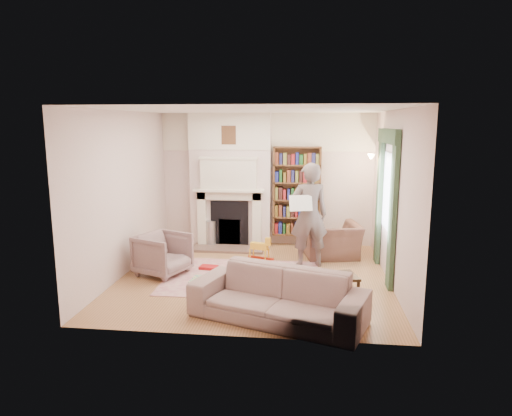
# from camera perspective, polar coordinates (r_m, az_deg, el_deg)

# --- Properties ---
(floor) EXTENTS (4.50, 4.50, 0.00)m
(floor) POSITION_cam_1_polar(r_m,az_deg,el_deg) (7.91, -0.21, -8.55)
(floor) COLOR olive
(floor) RESTS_ON ground
(ceiling) EXTENTS (4.50, 4.50, 0.00)m
(ceiling) POSITION_cam_1_polar(r_m,az_deg,el_deg) (7.48, -0.22, 12.17)
(ceiling) COLOR white
(ceiling) RESTS_ON wall_back
(wall_back) EXTENTS (4.50, 0.00, 4.50)m
(wall_back) POSITION_cam_1_polar(r_m,az_deg,el_deg) (9.79, 1.34, 3.57)
(wall_back) COLOR white
(wall_back) RESTS_ON floor
(wall_front) EXTENTS (4.50, 0.00, 4.50)m
(wall_front) POSITION_cam_1_polar(r_m,az_deg,el_deg) (5.38, -3.05, -2.22)
(wall_front) COLOR white
(wall_front) RESTS_ON floor
(wall_left) EXTENTS (0.00, 4.50, 4.50)m
(wall_left) POSITION_cam_1_polar(r_m,az_deg,el_deg) (8.15, -16.14, 1.74)
(wall_left) COLOR white
(wall_left) RESTS_ON floor
(wall_right) EXTENTS (0.00, 4.50, 4.50)m
(wall_right) POSITION_cam_1_polar(r_m,az_deg,el_deg) (7.64, 16.79, 1.15)
(wall_right) COLOR white
(wall_right) RESTS_ON floor
(fireplace) EXTENTS (1.70, 0.58, 2.80)m
(fireplace) POSITION_cam_1_polar(r_m,az_deg,el_deg) (9.69, -3.20, 3.40)
(fireplace) COLOR white
(fireplace) RESTS_ON floor
(bookcase) EXTENTS (1.00, 0.24, 1.85)m
(bookcase) POSITION_cam_1_polar(r_m,az_deg,el_deg) (9.65, 5.11, 2.08)
(bookcase) COLOR brown
(bookcase) RESTS_ON floor
(window) EXTENTS (0.02, 0.90, 1.30)m
(window) POSITION_cam_1_polar(r_m,az_deg,el_deg) (8.02, 16.21, 1.97)
(window) COLOR silver
(window) RESTS_ON wall_right
(curtain_left) EXTENTS (0.07, 0.32, 2.40)m
(curtain_left) POSITION_cam_1_polar(r_m,az_deg,el_deg) (7.38, 16.73, -0.75)
(curtain_left) COLOR #31492F
(curtain_left) RESTS_ON floor
(curtain_right) EXTENTS (0.07, 0.32, 2.40)m
(curtain_right) POSITION_cam_1_polar(r_m,az_deg,el_deg) (8.74, 15.15, 1.03)
(curtain_right) COLOR #31492F
(curtain_right) RESTS_ON floor
(pelmet) EXTENTS (0.09, 1.70, 0.24)m
(pelmet) POSITION_cam_1_polar(r_m,az_deg,el_deg) (7.94, 16.23, 8.63)
(pelmet) COLOR #31492F
(pelmet) RESTS_ON wall_right
(wall_sconce) EXTENTS (0.20, 0.24, 0.24)m
(wall_sconce) POSITION_cam_1_polar(r_m,az_deg,el_deg) (9.02, 13.92, 5.86)
(wall_sconce) COLOR gold
(wall_sconce) RESTS_ON wall_right
(rug) EXTENTS (2.61, 2.02, 0.01)m
(rug) POSITION_cam_1_polar(r_m,az_deg,el_deg) (7.86, -1.69, -8.64)
(rug) COLOR beige
(rug) RESTS_ON floor
(armchair_reading) EXTENTS (1.20, 1.10, 0.68)m
(armchair_reading) POSITION_cam_1_polar(r_m,az_deg,el_deg) (9.03, 9.43, -4.02)
(armchair_reading) COLOR #4E2D2A
(armchair_reading) RESTS_ON floor
(armchair_left) EXTENTS (1.03, 1.02, 0.72)m
(armchair_left) POSITION_cam_1_polar(r_m,az_deg,el_deg) (8.08, -11.56, -5.68)
(armchair_left) COLOR gray
(armchair_left) RESTS_ON floor
(sofa) EXTENTS (2.47, 1.61, 0.67)m
(sofa) POSITION_cam_1_polar(r_m,az_deg,el_deg) (6.16, 2.74, -10.92)
(sofa) COLOR gray
(sofa) RESTS_ON floor
(man_reading) EXTENTS (0.78, 0.61, 1.90)m
(man_reading) POSITION_cam_1_polar(r_m,az_deg,el_deg) (8.30, 6.65, -0.90)
(man_reading) COLOR #5B4D48
(man_reading) RESTS_ON floor
(newspaper) EXTENTS (0.42, 0.21, 0.27)m
(newspaper) POSITION_cam_1_polar(r_m,az_deg,el_deg) (8.06, 5.62, 0.61)
(newspaper) COLOR white
(newspaper) RESTS_ON man_reading
(coffee_table) EXTENTS (0.79, 0.62, 0.45)m
(coffee_table) POSITION_cam_1_polar(r_m,az_deg,el_deg) (6.75, 9.45, -10.10)
(coffee_table) COLOR #301F11
(coffee_table) RESTS_ON floor
(paraffin_heater) EXTENTS (0.26, 0.26, 0.55)m
(paraffin_heater) POSITION_cam_1_polar(r_m,az_deg,el_deg) (9.80, -5.68, -3.16)
(paraffin_heater) COLOR #B2B4BA
(paraffin_heater) RESTS_ON floor
(rocking_horse) EXTENTS (0.57, 0.36, 0.47)m
(rocking_horse) POSITION_cam_1_polar(r_m,az_deg,el_deg) (8.72, 0.41, -5.12)
(rocking_horse) COLOR gold
(rocking_horse) RESTS_ON rug
(board_game) EXTENTS (0.43, 0.43, 0.03)m
(board_game) POSITION_cam_1_polar(r_m,az_deg,el_deg) (7.71, -6.57, -8.93)
(board_game) COLOR #EBEC53
(board_game) RESTS_ON rug
(game_box_lid) EXTENTS (0.34, 0.25, 0.05)m
(game_box_lid) POSITION_cam_1_polar(r_m,az_deg,el_deg) (8.31, -5.94, -7.39)
(game_box_lid) COLOR #AA1316
(game_box_lid) RESTS_ON rug
(comic_annuals) EXTENTS (1.05, 0.96, 0.02)m
(comic_annuals) POSITION_cam_1_polar(r_m,az_deg,el_deg) (7.60, 0.00, -9.20)
(comic_annuals) COLOR red
(comic_annuals) RESTS_ON rug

